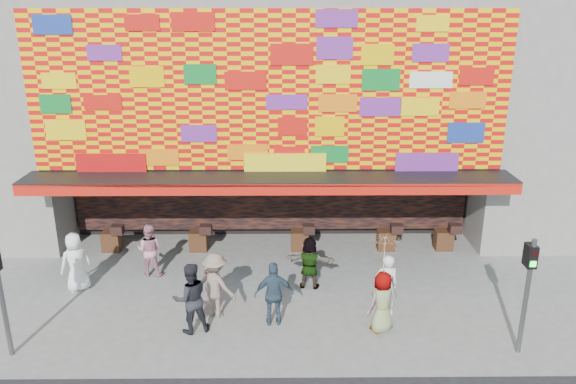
# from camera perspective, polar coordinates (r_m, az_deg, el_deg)

# --- Properties ---
(ground) EXTENTS (90.00, 90.00, 0.00)m
(ground) POSITION_cam_1_polar(r_m,az_deg,el_deg) (15.56, -2.10, -12.88)
(ground) COLOR slate
(ground) RESTS_ON ground
(shop_building) EXTENTS (15.20, 9.40, 10.00)m
(shop_building) POSITION_cam_1_polar(r_m,az_deg,el_deg) (21.65, -1.70, 10.90)
(shop_building) COLOR gray
(shop_building) RESTS_ON ground
(signal_left) EXTENTS (0.22, 0.20, 3.00)m
(signal_left) POSITION_cam_1_polar(r_m,az_deg,el_deg) (14.89, -27.24, -8.50)
(signal_left) COLOR #59595B
(signal_left) RESTS_ON ground
(signal_right) EXTENTS (0.22, 0.20, 3.00)m
(signal_right) POSITION_cam_1_polar(r_m,az_deg,el_deg) (14.52, 23.20, -8.57)
(signal_right) COLOR #59595B
(signal_right) RESTS_ON ground
(ped_a) EXTENTS (1.05, 0.97, 1.80)m
(ped_a) POSITION_cam_1_polar(r_m,az_deg,el_deg) (17.78, -20.74, -6.66)
(ped_a) COLOR white
(ped_a) RESTS_ON ground
(ped_b) EXTENTS (0.66, 0.54, 1.55)m
(ped_b) POSITION_cam_1_polar(r_m,az_deg,el_deg) (15.96, -7.62, -8.98)
(ped_b) COLOR pink
(ped_b) RESTS_ON ground
(ped_c) EXTENTS (1.12, 1.00, 1.91)m
(ped_c) POSITION_cam_1_polar(r_m,az_deg,el_deg) (14.85, -9.86, -10.58)
(ped_c) COLOR #222227
(ped_c) RESTS_ON ground
(ped_d) EXTENTS (1.36, 1.14, 1.83)m
(ped_d) POSITION_cam_1_polar(r_m,az_deg,el_deg) (15.45, -7.38, -9.37)
(ped_d) COLOR #826F5E
(ped_d) RESTS_ON ground
(ped_e) EXTENTS (1.08, 0.54, 1.78)m
(ped_e) POSITION_cam_1_polar(r_m,az_deg,el_deg) (14.96, -1.42, -10.32)
(ped_e) COLOR #324858
(ped_e) RESTS_ON ground
(ped_f) EXTENTS (1.55, 0.70, 1.61)m
(ped_f) POSITION_cam_1_polar(r_m,az_deg,el_deg) (16.83, 2.20, -7.19)
(ped_f) COLOR gray
(ped_f) RESTS_ON ground
(ped_g) EXTENTS (0.97, 0.86, 1.66)m
(ped_g) POSITION_cam_1_polar(r_m,az_deg,el_deg) (14.91, 9.55, -10.96)
(ped_g) COLOR gray
(ped_g) RESTS_ON ground
(ped_h) EXTENTS (0.69, 0.49, 1.79)m
(ped_h) POSITION_cam_1_polar(r_m,az_deg,el_deg) (15.58, 9.94, -9.36)
(ped_h) COLOR white
(ped_h) RESTS_ON ground
(ped_i) EXTENTS (0.90, 0.75, 1.69)m
(ped_i) POSITION_cam_1_polar(r_m,az_deg,el_deg) (18.10, -13.87, -5.71)
(ped_i) COLOR #CA8394
(ped_i) RESTS_ON ground
(parasol) EXTENTS (1.42, 1.43, 1.93)m
(parasol) POSITION_cam_1_polar(r_m,az_deg,el_deg) (14.30, 9.84, -6.22)
(parasol) COLOR beige
(parasol) RESTS_ON ground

